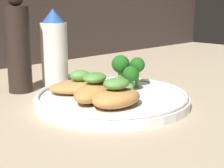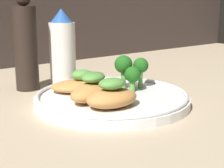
# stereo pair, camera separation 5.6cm
# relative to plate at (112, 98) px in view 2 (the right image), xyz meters

# --- Properties ---
(ground_plane) EXTENTS (1.80, 1.80, 0.01)m
(ground_plane) POSITION_rel_plate_xyz_m (0.00, 0.00, -0.01)
(ground_plane) COLOR tan
(plate) EXTENTS (0.26, 0.26, 0.02)m
(plate) POSITION_rel_plate_xyz_m (0.00, 0.00, 0.00)
(plate) COLOR white
(plate) RESTS_ON ground_plane
(grilled_meat_front) EXTENTS (0.08, 0.06, 0.04)m
(grilled_meat_front) POSITION_rel_plate_xyz_m (-0.04, -0.05, 0.02)
(grilled_meat_front) COLOR #BC7F42
(grilled_meat_front) RESTS_ON plate
(grilled_meat_middle) EXTENTS (0.12, 0.09, 0.04)m
(grilled_meat_middle) POSITION_rel_plate_xyz_m (-0.04, 0.00, 0.02)
(grilled_meat_middle) COLOR #BC7F42
(grilled_meat_middle) RESTS_ON plate
(grilled_meat_back) EXTENTS (0.12, 0.11, 0.04)m
(grilled_meat_back) POSITION_rel_plate_xyz_m (-0.02, 0.05, 0.02)
(grilled_meat_back) COLOR #BC7F42
(grilled_meat_back) RESTS_ON plate
(broccoli_bunch) EXTENTS (0.06, 0.05, 0.06)m
(broccoli_bunch) POSITION_rel_plate_xyz_m (0.05, 0.01, 0.04)
(broccoli_bunch) COLOR #569942
(broccoli_bunch) RESTS_ON plate
(sauce_bottle) EXTENTS (0.05, 0.05, 0.15)m
(sauce_bottle) POSITION_rel_plate_xyz_m (0.01, 0.18, 0.06)
(sauce_bottle) COLOR white
(sauce_bottle) RESTS_ON ground_plane
(pepper_grinder) EXTENTS (0.04, 0.04, 0.19)m
(pepper_grinder) POSITION_rel_plate_xyz_m (-0.06, 0.18, 0.08)
(pepper_grinder) COLOR black
(pepper_grinder) RESTS_ON ground_plane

